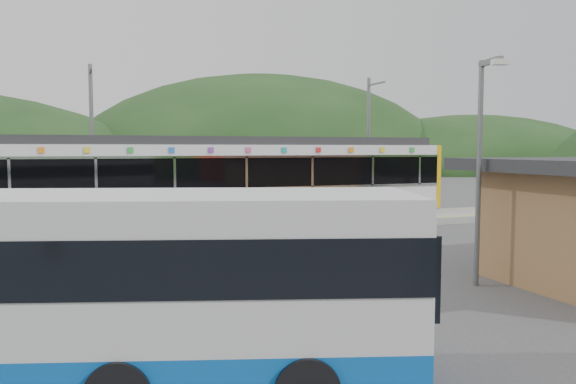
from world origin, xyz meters
name	(u,v)px	position (x,y,z in m)	size (l,w,h in m)	color
ground	(308,240)	(0.00, 0.00, 0.00)	(120.00, 120.00, 0.00)	#4C4C4F
hills	(385,216)	(6.19, 5.29, 0.00)	(146.00, 149.00, 26.00)	#1E3D19
platform	(278,224)	(0.00, 3.30, 0.15)	(26.00, 3.20, 0.30)	#9E9E99
yellow_line	(289,224)	(0.00, 2.00, 0.30)	(26.00, 0.10, 0.01)	yellow
train	(227,175)	(-1.45, 6.00, 2.06)	(20.44, 3.01, 3.74)	black
catenary_mast_west	(92,139)	(-7.00, 8.56, 3.65)	(0.18, 1.80, 7.00)	slate
catenary_mast_east	(369,141)	(7.00, 8.56, 3.65)	(0.18, 1.80, 7.00)	slate
bus	(50,297)	(-7.93, -10.26, 1.28)	(9.93, 5.04, 2.65)	blue
lamp_post	(483,152)	(1.21, -7.62, 3.16)	(0.38, 0.97, 5.26)	slate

